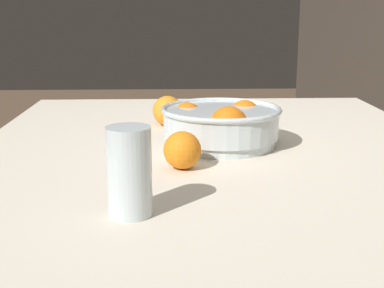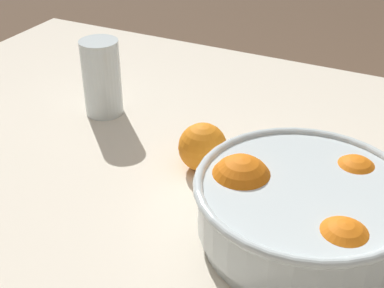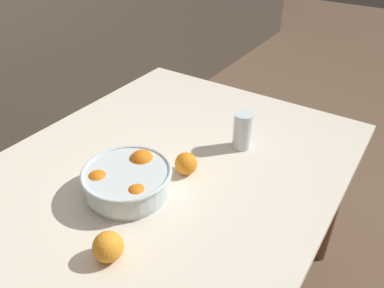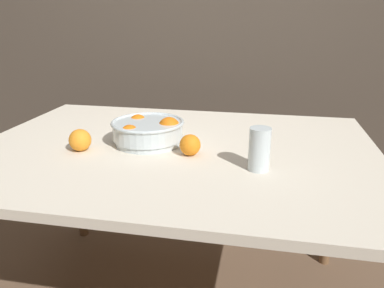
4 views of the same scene
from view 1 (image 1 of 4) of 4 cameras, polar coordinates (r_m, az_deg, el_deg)
dining_table at (r=1.13m, az=2.83°, el=-4.64°), size 1.46×1.08×0.76m
fruit_bowl at (r=1.20m, az=3.13°, el=2.15°), size 0.27×0.27×0.10m
juice_glass at (r=0.80m, az=-6.69°, el=-3.34°), size 0.07×0.07×0.14m
orange_loose_near_bowl at (r=1.40m, az=-2.62°, el=3.56°), size 0.08×0.08×0.08m
orange_loose_front at (r=1.02m, az=-1.04°, el=-0.67°), size 0.07×0.07×0.07m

